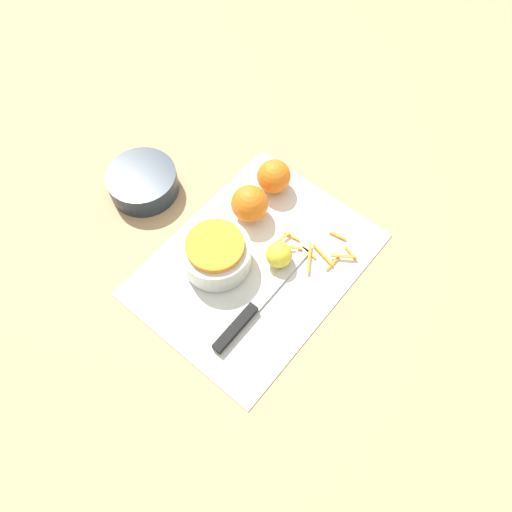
# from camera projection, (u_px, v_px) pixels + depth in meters

# --- Properties ---
(ground_plane) EXTENTS (4.00, 4.00, 0.00)m
(ground_plane) POSITION_uv_depth(u_px,v_px,m) (256.00, 264.00, 1.03)
(ground_plane) COLOR tan
(cutting_board) EXTENTS (0.47, 0.36, 0.01)m
(cutting_board) POSITION_uv_depth(u_px,v_px,m) (256.00, 264.00, 1.02)
(cutting_board) COLOR silver
(cutting_board) RESTS_ON ground_plane
(bowl_speckled) EXTENTS (0.14, 0.14, 0.07)m
(bowl_speckled) POSITION_uv_depth(u_px,v_px,m) (216.00, 253.00, 0.99)
(bowl_speckled) COLOR silver
(bowl_speckled) RESTS_ON cutting_board
(bowl_dark) EXTENTS (0.15, 0.15, 0.05)m
(bowl_dark) POSITION_uv_depth(u_px,v_px,m) (143.00, 182.00, 1.09)
(bowl_dark) COLOR #1E2833
(bowl_dark) RESTS_ON ground_plane
(knife) EXTENTS (0.28, 0.02, 0.02)m
(knife) POSITION_uv_depth(u_px,v_px,m) (247.00, 315.00, 0.96)
(knife) COLOR black
(knife) RESTS_ON cutting_board
(orange_left) EXTENTS (0.07, 0.07, 0.07)m
(orange_left) POSITION_uv_depth(u_px,v_px,m) (274.00, 176.00, 1.08)
(orange_left) COLOR orange
(orange_left) RESTS_ON cutting_board
(orange_right) EXTENTS (0.08, 0.08, 0.08)m
(orange_right) POSITION_uv_depth(u_px,v_px,m) (250.00, 204.00, 1.04)
(orange_right) COLOR orange
(orange_right) RESTS_ON cutting_board
(lemon) EXTENTS (0.05, 0.05, 0.05)m
(lemon) POSITION_uv_depth(u_px,v_px,m) (279.00, 255.00, 1.00)
(lemon) COLOR yellow
(lemon) RESTS_ON cutting_board
(peel_pile) EXTENTS (0.12, 0.15, 0.01)m
(peel_pile) POSITION_uv_depth(u_px,v_px,m) (318.00, 251.00, 1.03)
(peel_pile) COLOR orange
(peel_pile) RESTS_ON cutting_board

